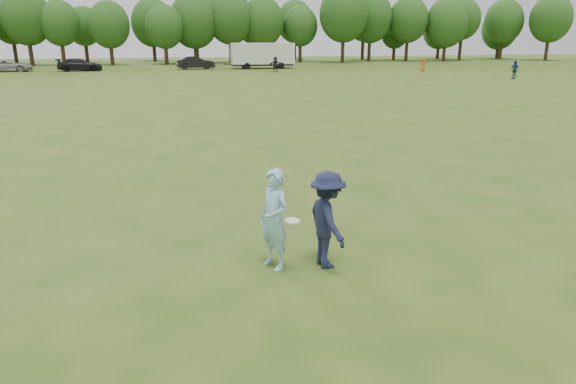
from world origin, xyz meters
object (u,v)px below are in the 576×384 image
car_c (10,66)px  cargo_trailer (263,54)px  player_far_c (423,64)px  player_far_d (276,64)px  thrower (274,220)px  car_d (80,65)px  field_cone (415,75)px  defender (327,220)px  player_far_b (514,70)px  car_f (196,63)px

car_c → cargo_trailer: bearing=-89.2°
player_far_c → cargo_trailer: (-17.67, 9.60, 0.99)m
player_far_d → cargo_trailer: cargo_trailer is taller
thrower → cargo_trailer: bearing=141.7°
player_far_c → car_d: bearing=-4.2°
player_far_c → car_d: 41.05m
player_far_d → cargo_trailer: bearing=79.1°
field_cone → defender: bearing=-118.2°
player_far_b → player_far_d: (-20.71, 14.91, 0.01)m
defender → player_far_b: player_far_b is taller
field_cone → cargo_trailer: cargo_trailer is taller
player_far_c → cargo_trailer: size_ratio=0.18×
car_d → field_cone: car_d is taller
car_c → field_cone: bearing=-110.8°
cargo_trailer → car_d: bearing=-179.7°
car_d → cargo_trailer: size_ratio=0.57×
player_far_c → cargo_trailer: 20.14m
thrower → car_c: bearing=170.0°
car_f → car_c: bearing=84.5°
player_far_b → car_d: 48.53m
player_far_b → car_f: bearing=-140.7°
thrower → field_cone: bearing=122.5°
thrower → car_d: thrower is taller
thrower → player_far_d: size_ratio=1.02×
player_far_c → player_far_d: player_far_d is taller
defender → car_f: (1.04, 59.79, -0.09)m
player_far_b → car_f: 37.31m
player_far_c → player_far_d: bearing=2.0°
player_far_d → field_cone: size_ratio=5.91×
player_far_c → car_f: player_far_c is taller
car_d → cargo_trailer: 22.30m
defender → player_far_d: size_ratio=0.99×
player_far_c → cargo_trailer: bearing=-19.4°
defender → car_c: 63.36m
defender → thrower: bearing=74.3°
thrower → player_far_d: (10.68, 51.60, -0.02)m
car_d → field_cone: size_ratio=16.96×
car_c → car_d: (7.89, -0.87, 0.05)m
car_f → field_cone: (21.32, -18.12, -0.64)m
thrower → cargo_trailer: size_ratio=0.20×
car_f → player_far_b: bearing=-133.1°
player_far_b → car_f: (-29.41, 22.95, -0.09)m
player_far_d → field_cone: (12.62, -10.07, -0.74)m
defender → car_d: size_ratio=0.34×
defender → player_far_b: (30.45, 36.84, 0.00)m
cargo_trailer → car_f: bearing=175.8°
defender → player_far_d: (9.75, 51.75, 0.01)m
player_far_c → car_f: bearing=-12.2°
defender → player_far_c: defender is taller
defender → field_cone: size_ratio=5.83×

